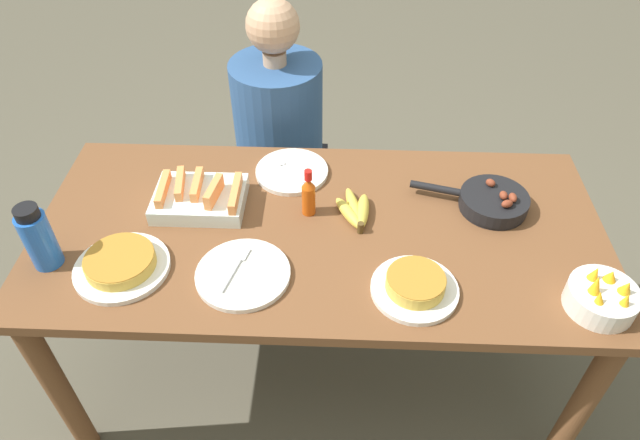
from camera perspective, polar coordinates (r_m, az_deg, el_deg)
ground_plane at (r=2.32m, az=0.00°, el=-14.37°), size 14.00×14.00×0.00m
dining_table at (r=1.80m, az=0.00°, el=-3.08°), size 1.73×0.81×0.76m
banana_bunch at (r=1.76m, az=3.57°, el=0.87°), size 0.12×0.20×0.04m
melon_tray at (r=1.82m, az=-11.91°, el=2.25°), size 0.28×0.21×0.10m
skillet at (r=1.86m, az=16.79°, el=1.82°), size 0.36×0.21×0.08m
frittata_plate_center at (r=1.56m, az=9.49°, el=-6.48°), size 0.24×0.24×0.06m
frittata_plate_side at (r=1.69m, az=-19.29°, el=-4.17°), size 0.27×0.27×0.05m
empty_plate_near_front at (r=1.60m, az=-7.71°, el=-5.39°), size 0.26×0.26×0.02m
empty_plate_far_left at (r=1.93m, az=-2.84°, el=4.87°), size 0.24×0.24×0.02m
fruit_bowl_mango at (r=1.67m, az=26.37°, el=-6.89°), size 0.18×0.18×0.12m
water_bottle at (r=1.74m, az=-26.33°, el=-1.61°), size 0.08×0.08×0.21m
hot_sauce_bottle at (r=1.73m, az=-1.15°, el=2.53°), size 0.04×0.04×0.16m
person_figure at (r=2.43m, az=-3.94°, el=5.64°), size 0.39×0.39×1.19m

